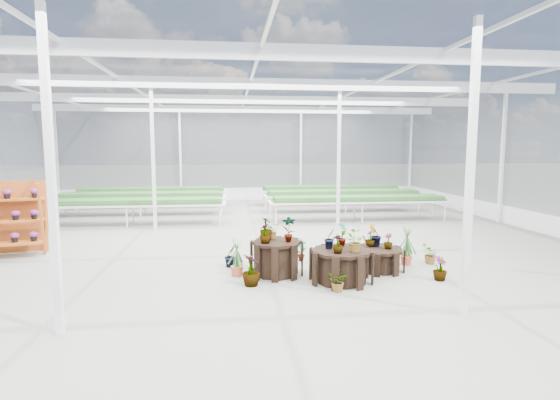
{
  "coord_description": "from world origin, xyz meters",
  "views": [
    {
      "loc": [
        -0.6,
        -10.19,
        2.6
      ],
      "look_at": [
        0.65,
        0.66,
        1.3
      ],
      "focal_mm": 28.0,
      "sensor_mm": 36.0,
      "label": 1
    }
  ],
  "objects": [
    {
      "name": "greenhouse_shell",
      "position": [
        0.0,
        0.0,
        2.25
      ],
      "size": [
        18.0,
        24.0,
        4.5
      ],
      "primitive_type": null,
      "color": "white",
      "rests_on": "ground"
    },
    {
      "name": "nursery_plants",
      "position": [
        1.43,
        -1.42,
        0.52
      ],
      "size": [
        4.92,
        2.55,
        1.25
      ],
      "color": "#2A5626",
      "rests_on": "ground"
    },
    {
      "name": "plinth_mid",
      "position": [
        1.54,
        -2.09,
        0.32
      ],
      "size": [
        1.6,
        1.6,
        0.64
      ],
      "primitive_type": "cylinder",
      "rotation": [
        0.0,
        0.0,
        -0.42
      ],
      "color": "black",
      "rests_on": "ground"
    },
    {
      "name": "nursery_benches",
      "position": [
        0.0,
        7.2,
        0.42
      ],
      "size": [
        16.0,
        7.0,
        0.84
      ],
      "primitive_type": null,
      "color": "silver",
      "rests_on": "ground"
    },
    {
      "name": "plinth_low",
      "position": [
        2.54,
        -1.39,
        0.24
      ],
      "size": [
        1.39,
        1.39,
        0.48
      ],
      "primitive_type": "cylinder",
      "rotation": [
        0.0,
        0.0,
        0.39
      ],
      "color": "black",
      "rests_on": "ground"
    },
    {
      "name": "steel_frame",
      "position": [
        0.0,
        0.0,
        2.25
      ],
      "size": [
        18.0,
        24.0,
        4.5
      ],
      "primitive_type": null,
      "color": "silver",
      "rests_on": "ground"
    },
    {
      "name": "shelf_rack",
      "position": [
        -5.96,
        0.88,
        0.9
      ],
      "size": [
        1.86,
        1.25,
        1.8
      ],
      "primitive_type": null,
      "rotation": [
        0.0,
        0.0,
        0.22
      ],
      "color": "#964418",
      "rests_on": "ground"
    },
    {
      "name": "ground_plane",
      "position": [
        0.0,
        0.0,
        0.0
      ],
      "size": [
        24.0,
        24.0,
        0.0
      ],
      "primitive_type": "plane",
      "color": "gray",
      "rests_on": "ground"
    },
    {
      "name": "plinth_tall",
      "position": [
        0.34,
        -1.49,
        0.36
      ],
      "size": [
        1.21,
        1.21,
        0.71
      ],
      "primitive_type": "cylinder",
      "rotation": [
        0.0,
        0.0,
        -0.18
      ],
      "color": "black",
      "rests_on": "ground"
    }
  ]
}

